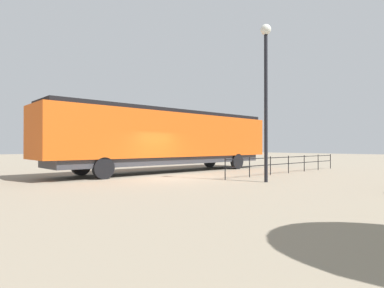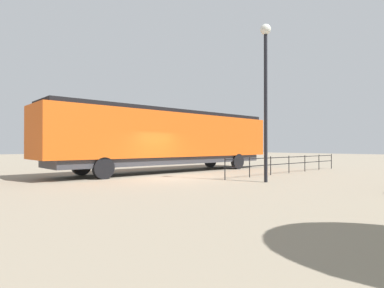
{
  "view_description": "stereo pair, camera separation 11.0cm",
  "coord_description": "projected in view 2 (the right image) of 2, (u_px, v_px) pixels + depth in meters",
  "views": [
    {
      "loc": [
        12.96,
        -10.36,
        1.65
      ],
      "look_at": [
        0.53,
        0.9,
        1.77
      ],
      "focal_mm": 29.31,
      "sensor_mm": 36.0,
      "label": 1
    },
    {
      "loc": [
        13.04,
        -10.28,
        1.65
      ],
      "look_at": [
        0.53,
        0.9,
        1.77
      ],
      "focal_mm": 29.31,
      "sensor_mm": 36.0,
      "label": 2
    }
  ],
  "objects": [
    {
      "name": "ground_plane",
      "position": [
        173.0,
        177.0,
        16.55
      ],
      "size": [
        120.0,
        120.0,
        0.0
      ],
      "primitive_type": "plane",
      "color": "gray"
    },
    {
      "name": "locomotive",
      "position": [
        175.0,
        138.0,
        20.55
      ],
      "size": [
        3.06,
        16.21,
        3.93
      ],
      "color": "#D15114",
      "rests_on": "ground_plane"
    },
    {
      "name": "lamp_post",
      "position": [
        266.0,
        76.0,
        14.38
      ],
      "size": [
        0.49,
        0.49,
        7.27
      ],
      "color": "black",
      "rests_on": "ground_plane"
    },
    {
      "name": "platform_fence",
      "position": [
        289.0,
        162.0,
        19.16
      ],
      "size": [
        0.05,
        11.66,
        1.07
      ],
      "color": "black",
      "rests_on": "ground_plane"
    }
  ]
}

